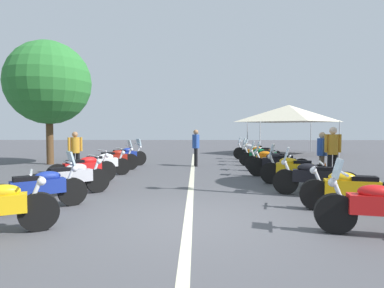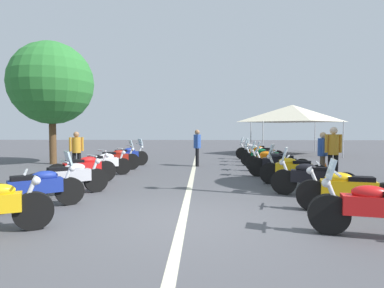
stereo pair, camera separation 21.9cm
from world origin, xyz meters
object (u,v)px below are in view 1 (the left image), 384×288
object	(u,v)px
motorcycle_right_row_6	(262,156)
motorcycle_right_row_5	(269,160)
motorcycle_left_row_2	(70,178)
bystander_0	(196,145)
traffic_cone_0	(325,172)
event_tent	(289,114)
bystander_4	(75,149)
motorcycle_left_row_5	(114,159)
motorcycle_right_row_3	(294,170)
bystander_3	(322,152)
roadside_tree_0	(49,83)
motorcycle_right_row_7	(259,153)
motorcycle_left_row_4	(102,164)
motorcycle_left_row_3	(83,169)
motorcycle_left_row_1	(40,188)
motorcycle_right_row_8	(253,151)
bystander_1	(333,149)
motorcycle_right_row_1	(350,190)
motorcycle_left_row_6	(125,156)
motorcycle_right_row_2	(314,177)
motorcycle_right_row_4	(278,163)

from	to	relation	value
motorcycle_right_row_6	motorcycle_right_row_5	bearing A→B (deg)	107.70
motorcycle_left_row_2	bystander_0	world-z (taller)	bystander_0
traffic_cone_0	event_tent	xyz separation A→B (m)	(10.54, -1.85, 2.36)
motorcycle_right_row_5	bystander_4	xyz separation A→B (m)	(-0.67, 7.34, 0.45)
motorcycle_left_row_5	bystander_0	xyz separation A→B (m)	(1.57, -3.24, 0.48)
motorcycle_left_row_5	motorcycle_right_row_6	world-z (taller)	motorcycle_left_row_5
motorcycle_right_row_3	motorcycle_right_row_6	xyz separation A→B (m)	(4.75, -0.06, -0.02)
motorcycle_left_row_5	bystander_3	world-z (taller)	bystander_3
motorcycle_right_row_3	bystander_0	world-z (taller)	bystander_0
motorcycle_left_row_2	roadside_tree_0	world-z (taller)	roadside_tree_0
bystander_3	event_tent	world-z (taller)	event_tent
motorcycle_right_row_7	bystander_4	bearing A→B (deg)	48.94
motorcycle_right_row_6	roadside_tree_0	bearing A→B (deg)	16.59
motorcycle_left_row_4	motorcycle_left_row_2	bearing A→B (deg)	-118.15
motorcycle_left_row_3	traffic_cone_0	distance (m)	7.58
motorcycle_left_row_2	motorcycle_left_row_3	xyz separation A→B (m)	(1.67, 0.26, 0.01)
motorcycle_left_row_5	motorcycle_right_row_5	world-z (taller)	motorcycle_left_row_5
motorcycle_left_row_1	motorcycle_right_row_8	xyz separation A→B (m)	(10.68, -6.28, 0.01)
motorcycle_right_row_7	bystander_1	bearing A→B (deg)	124.49
motorcycle_right_row_1	motorcycle_right_row_5	xyz separation A→B (m)	(6.00, 0.26, 0.00)
motorcycle_left_row_5	roadside_tree_0	xyz separation A→B (m)	(2.26, 3.61, 3.32)
motorcycle_right_row_3	bystander_0	distance (m)	5.56
motorcycle_left_row_4	motorcycle_left_row_6	distance (m)	2.90
motorcycle_right_row_7	motorcycle_right_row_8	world-z (taller)	motorcycle_right_row_8
motorcycle_right_row_2	motorcycle_right_row_5	bearing A→B (deg)	-68.79
motorcycle_right_row_1	roadside_tree_0	world-z (taller)	roadside_tree_0
motorcycle_right_row_5	bystander_0	bearing A→B (deg)	-13.22
motorcycle_right_row_7	motorcycle_right_row_2	bearing A→B (deg)	110.51
motorcycle_right_row_1	event_tent	xyz separation A→B (m)	(14.35, -2.89, 2.19)
motorcycle_left_row_4	motorcycle_right_row_4	distance (m)	6.16
motorcycle_right_row_7	bystander_3	world-z (taller)	bystander_3
bystander_4	roadside_tree_0	xyz separation A→B (m)	(3.08, 2.37, 2.88)
motorcycle_left_row_3	motorcycle_left_row_6	world-z (taller)	motorcycle_left_row_6
motorcycle_left_row_4	motorcycle_right_row_2	size ratio (longest dim) A/B	0.94
motorcycle_left_row_2	event_tent	distance (m)	15.98
motorcycle_left_row_1	event_tent	bearing A→B (deg)	20.21
motorcycle_right_row_8	bystander_4	size ratio (longest dim) A/B	1.33
motorcycle_right_row_8	bystander_3	size ratio (longest dim) A/B	1.34
motorcycle_right_row_5	motorcycle_right_row_8	distance (m)	4.78
motorcycle_right_row_1	traffic_cone_0	world-z (taller)	motorcycle_right_row_1
motorcycle_right_row_8	bystander_3	bearing A→B (deg)	117.01
motorcycle_right_row_2	motorcycle_right_row_4	xyz separation A→B (m)	(3.07, 0.11, 0.01)
motorcycle_right_row_4	traffic_cone_0	size ratio (longest dim) A/B	3.40
roadside_tree_0	motorcycle_right_row_7	bearing A→B (deg)	-85.17
motorcycle_right_row_1	traffic_cone_0	distance (m)	3.95
motorcycle_right_row_2	motorcycle_right_row_6	bearing A→B (deg)	-69.89
roadside_tree_0	motorcycle_left_row_2	bearing A→B (deg)	-151.89
motorcycle_left_row_3	motorcycle_right_row_6	bearing A→B (deg)	-3.35
motorcycle_left_row_1	motorcycle_right_row_2	distance (m)	6.33
motorcycle_right_row_2	motorcycle_right_row_3	world-z (taller)	motorcycle_right_row_3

